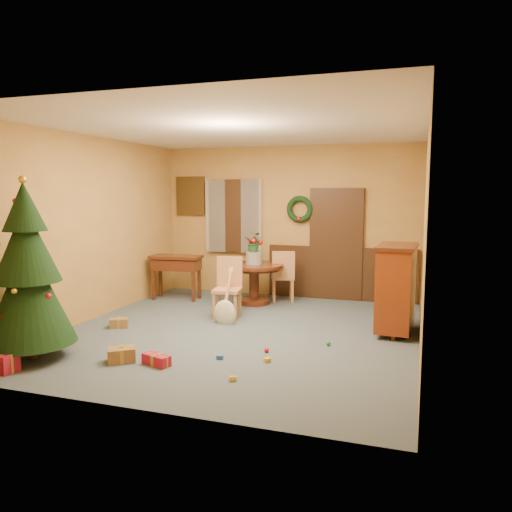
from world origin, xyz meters
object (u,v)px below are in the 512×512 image
at_px(writing_desk, 176,266).
at_px(sideboard, 396,286).
at_px(chair_near, 228,285).
at_px(dining_table, 254,276).
at_px(christmas_tree, 28,273).

relative_size(writing_desk, sideboard, 0.77).
distance_m(chair_near, sideboard, 2.63).
relative_size(chair_near, sideboard, 0.76).
distance_m(dining_table, chair_near, 1.05).
bearing_deg(christmas_tree, dining_table, 66.55).
relative_size(chair_near, writing_desk, 1.00).
distance_m(dining_table, writing_desk, 1.54).
relative_size(dining_table, chair_near, 1.09).
bearing_deg(sideboard, chair_near, 177.30).
distance_m(writing_desk, sideboard, 4.21).
bearing_deg(dining_table, sideboard, -24.87).
xyz_separation_m(dining_table, sideboard, (2.53, -1.17, 0.17)).
bearing_deg(chair_near, dining_table, 85.00).
bearing_deg(dining_table, writing_desk, -176.82).
xyz_separation_m(chair_near, sideboard, (2.63, -0.12, 0.16)).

